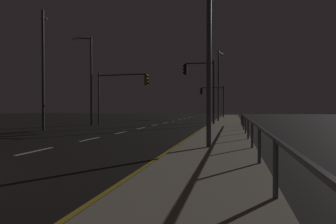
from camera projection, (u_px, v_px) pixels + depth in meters
ground_plane at (143, 128)px, 22.43m from camera, size 112.00×112.00×0.00m
sidewalk_right at (225, 128)px, 20.94m from camera, size 2.89×77.00×0.14m
lane_markings_center at (155, 125)px, 25.83m from camera, size 0.14×50.00×0.01m
lane_edge_line at (208, 125)px, 26.19m from camera, size 0.14×53.00×0.01m
traffic_light_mid_right at (213, 95)px, 42.76m from camera, size 3.64×0.77×4.82m
traffic_light_far_right at (121, 87)px, 25.71m from camera, size 5.07×0.39×4.91m
traffic_light_far_center at (201, 80)px, 25.40m from camera, size 2.89×0.48×5.78m
street_lamp_mid_block at (203, 21)px, 10.40m from camera, size 1.67×0.36×7.98m
street_lamp_corner at (43, 61)px, 19.87m from camera, size 1.09×1.35×8.50m
street_lamp_across_street at (219, 79)px, 31.77m from camera, size 0.82×2.25×7.97m
street_lamp_median at (88, 73)px, 25.85m from camera, size 1.67×0.89×8.18m
barrier_fence at (248, 123)px, 13.04m from camera, size 0.09×23.49×0.98m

